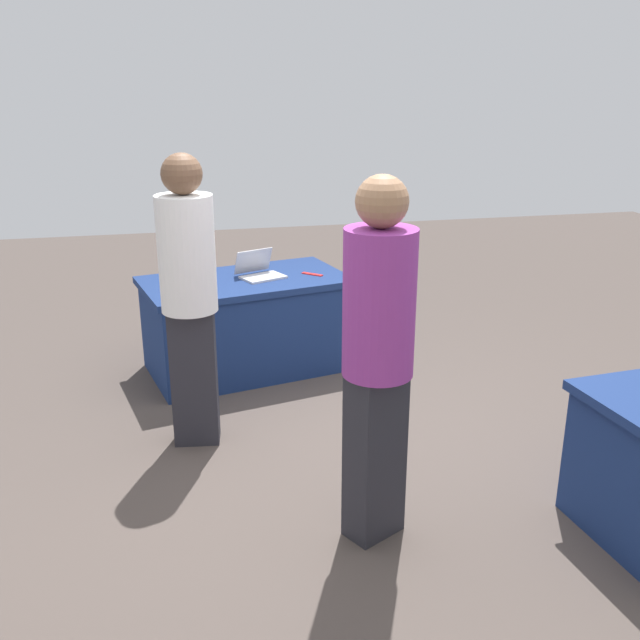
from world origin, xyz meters
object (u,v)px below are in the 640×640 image
object	(u,v)px
laptop_silver	(260,272)
yarn_ball	(184,273)
table_foreground	(247,324)
person_attendee_standing	(189,288)
person_presenter	(378,346)
scissors_red	(312,274)

from	to	relation	value
laptop_silver	yarn_ball	distance (m)	0.58
table_foreground	person_attendee_standing	distance (m)	1.39
person_attendee_standing	table_foreground	bearing A→B (deg)	-104.66
table_foreground	person_attendee_standing	xyz separation A→B (m)	(0.47, 1.13, 0.65)
person_presenter	laptop_silver	xyz separation A→B (m)	(0.23, -2.34, -0.24)
laptop_silver	person_presenter	bearing A→B (deg)	72.76
yarn_ball	scissors_red	distance (m)	1.00
person_attendee_standing	scissors_red	size ratio (longest dim) A/B	10.14
person_presenter	yarn_ball	size ratio (longest dim) A/B	14.17
table_foreground	person_attendee_standing	size ratio (longest dim) A/B	0.94
person_attendee_standing	person_presenter	bearing A→B (deg)	132.50
laptop_silver	yarn_ball	xyz separation A→B (m)	(0.58, -0.02, 0.03)
table_foreground	person_presenter	world-z (taller)	person_presenter
person_presenter	laptop_silver	world-z (taller)	person_presenter
person_presenter	person_attendee_standing	world-z (taller)	person_presenter
person_attendee_standing	scissors_red	distance (m)	1.53
person_presenter	laptop_silver	distance (m)	2.36
table_foreground	scissors_red	xyz separation A→B (m)	(-0.54, 0.00, 0.38)
yarn_ball	laptop_silver	bearing A→B (deg)	178.01
person_attendee_standing	yarn_ball	world-z (taller)	person_attendee_standing
person_attendee_standing	yarn_ball	size ratio (longest dim) A/B	14.16
scissors_red	person_attendee_standing	bearing A→B (deg)	-88.13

